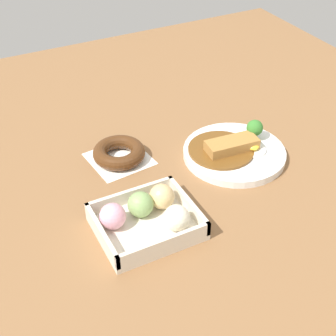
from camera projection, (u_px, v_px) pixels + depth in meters
name	position (u px, v px, depth m)	size (l,w,h in m)	color
ground_plane	(177.00, 178.00, 1.09)	(1.60, 1.60, 0.00)	brown
curry_plate	(234.00, 151.00, 1.15)	(0.24, 0.24, 0.07)	white
donut_box	(147.00, 216.00, 0.96)	(0.19, 0.16, 0.06)	beige
chocolate_ring_donut	(119.00, 153.00, 1.14)	(0.14, 0.14, 0.04)	white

